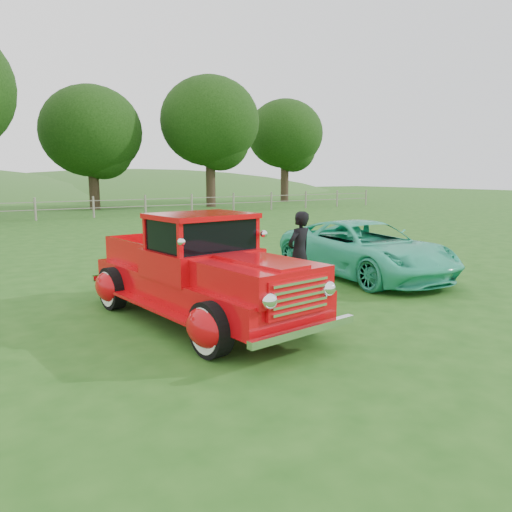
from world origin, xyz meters
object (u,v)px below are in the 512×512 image
red_pickup (200,273)px  tree_mid_east (210,122)px  tree_near_east (91,132)px  man (299,253)px  teal_sedan (365,249)px  tree_far_east (285,134)px

red_pickup → tree_mid_east: bearing=55.4°
tree_near_east → man: tree_near_east is taller
tree_near_east → teal_sedan: size_ratio=1.77×
tree_near_east → tree_far_east: size_ratio=0.94×
tree_mid_east → teal_sedan: tree_mid_east is taller
tree_mid_east → red_pickup: bearing=-118.3°
tree_far_east → teal_sedan: bearing=-123.0°
tree_near_east → tree_mid_east: bearing=-14.0°
tree_mid_east → red_pickup: (-13.96, -25.90, -5.38)m
tree_near_east → tree_far_east: bearing=3.4°
tree_far_east → teal_sedan: size_ratio=1.88×
tree_mid_east → red_pickup: size_ratio=1.84×
tree_mid_east → tree_near_east: bearing=166.0°
teal_sedan → red_pickup: bearing=-162.3°
tree_near_east → teal_sedan: tree_near_east is taller
tree_far_east → man: tree_far_east is taller
tree_far_east → teal_sedan: tree_far_east is taller
tree_far_east → red_pickup: bearing=-128.5°
tree_mid_east → red_pickup: tree_mid_east is taller
red_pickup → teal_sedan: red_pickup is taller
tree_mid_east → teal_sedan: bearing=-110.1°
tree_far_east → red_pickup: size_ratio=1.72×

